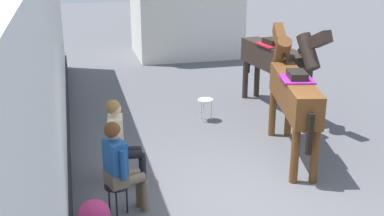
% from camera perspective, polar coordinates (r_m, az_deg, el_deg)
% --- Properties ---
extents(ground_plane, '(40.00, 40.00, 0.00)m').
position_cam_1_polar(ground_plane, '(10.09, -0.23, -2.18)').
color(ground_plane, '#56565B').
extents(pub_facade_wall, '(0.34, 14.00, 3.40)m').
position_cam_1_polar(pub_facade_wall, '(7.93, -15.80, 2.80)').
color(pub_facade_wall, white).
rests_on(pub_facade_wall, ground_plane).
extents(seated_visitor_near, '(0.61, 0.49, 1.39)m').
position_cam_1_polar(seated_visitor_near, '(6.79, -8.21, -6.32)').
color(seated_visitor_near, black).
rests_on(seated_visitor_near, ground_plane).
extents(seated_visitor_far, '(0.61, 0.49, 1.39)m').
position_cam_1_polar(seated_visitor_far, '(7.61, -8.17, -3.42)').
color(seated_visitor_far, gold).
rests_on(seated_visitor_far, ground_plane).
extents(saddled_horse_near, '(0.92, 2.96, 2.06)m').
position_cam_1_polar(saddled_horse_near, '(8.67, 11.40, 1.93)').
color(saddled_horse_near, brown).
rests_on(saddled_horse_near, ground_plane).
extents(saddled_horse_far, '(0.77, 2.98, 2.06)m').
position_cam_1_polar(saddled_horse_far, '(10.80, 9.72, 5.45)').
color(saddled_horse_far, '#2D231E').
rests_on(saddled_horse_far, ground_plane).
extents(spare_stool_white, '(0.32, 0.32, 0.46)m').
position_cam_1_polar(spare_stool_white, '(10.31, 1.54, 0.68)').
color(spare_stool_white, white).
rests_on(spare_stool_white, ground_plane).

